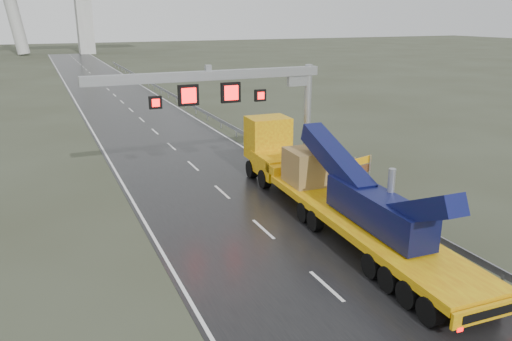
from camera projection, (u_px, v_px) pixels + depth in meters
name	position (u px, v px, depth m)	size (l,w,h in m)	color
road	(142.00, 120.00, 51.15)	(11.00, 200.00, 0.02)	black
guardrail	(232.00, 127.00, 44.56)	(0.20, 140.00, 1.40)	gray
sign_gantry	(241.00, 93.00, 31.07)	(14.90, 1.20, 7.42)	silver
heavy_haul_truck	(320.00, 180.00, 26.62)	(3.82, 20.29, 4.74)	yellow
exit_sign_pair	(362.00, 169.00, 28.75)	(1.45, 0.46, 2.54)	#A0A3A9
striped_barrier	(313.00, 158.00, 35.63)	(0.61, 0.33, 1.03)	red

